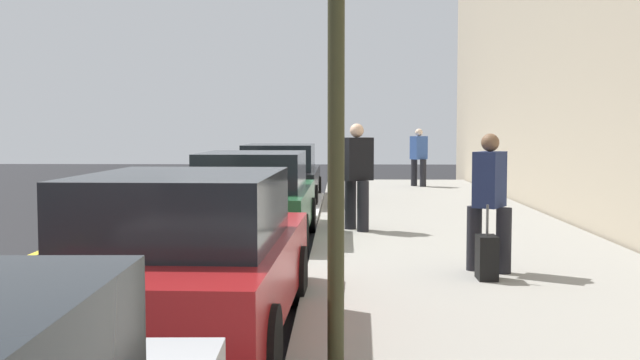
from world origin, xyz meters
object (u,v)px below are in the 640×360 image
(pedestrian_black_coat, at_px, (357,174))
(parked_car_green, at_px, (254,198))
(pedestrian_navy_coat, at_px, (489,198))
(pedestrian_blue_coat, at_px, (419,156))
(parked_car_red, at_px, (188,257))
(rolling_suitcase, at_px, (487,257))
(parked_car_black, at_px, (280,175))

(pedestrian_black_coat, bearing_deg, parked_car_green, 109.58)
(parked_car_green, distance_m, pedestrian_navy_coat, 4.53)
(pedestrian_navy_coat, relative_size, pedestrian_blue_coat, 0.97)
(parked_car_red, bearing_deg, pedestrian_black_coat, -14.41)
(pedestrian_blue_coat, bearing_deg, pedestrian_navy_coat, 177.74)
(parked_car_red, height_order, parked_car_green, same)
(parked_car_red, bearing_deg, pedestrian_navy_coat, -50.64)
(parked_car_red, relative_size, rolling_suitcase, 5.08)
(pedestrian_blue_coat, bearing_deg, pedestrian_black_coat, 168.27)
(pedestrian_black_coat, relative_size, pedestrian_navy_coat, 1.08)
(parked_car_red, xyz_separation_m, pedestrian_navy_coat, (2.60, -3.17, 0.29))
(parked_car_red, distance_m, pedestrian_blue_coat, 16.78)
(pedestrian_blue_coat, distance_m, rolling_suitcase, 14.28)
(pedestrian_black_coat, bearing_deg, rolling_suitcase, -161.58)
(parked_car_red, bearing_deg, pedestrian_blue_coat, -12.78)
(parked_car_black, height_order, pedestrian_navy_coat, pedestrian_navy_coat)
(parked_car_green, relative_size, pedestrian_black_coat, 2.37)
(parked_car_green, xyz_separation_m, pedestrian_black_coat, (0.60, -1.70, 0.37))
(pedestrian_black_coat, distance_m, pedestrian_navy_coat, 4.07)
(rolling_suitcase, bearing_deg, parked_car_green, 40.46)
(parked_car_green, xyz_separation_m, parked_car_black, (5.96, 0.03, 0.00))
(pedestrian_black_coat, height_order, rolling_suitcase, pedestrian_black_coat)
(parked_car_black, xyz_separation_m, rolling_suitcase, (-9.61, -3.15, -0.35))
(parked_car_red, height_order, pedestrian_navy_coat, pedestrian_navy_coat)
(parked_car_green, height_order, pedestrian_blue_coat, pedestrian_blue_coat)
(pedestrian_black_coat, relative_size, pedestrian_blue_coat, 1.06)
(parked_car_green, relative_size, pedestrian_navy_coat, 2.57)
(parked_car_black, bearing_deg, pedestrian_blue_coat, -39.35)
(parked_car_red, distance_m, rolling_suitcase, 3.73)
(pedestrian_black_coat, distance_m, rolling_suitcase, 4.54)
(parked_car_black, xyz_separation_m, pedestrian_blue_coat, (4.64, -3.81, 0.31))
(pedestrian_black_coat, height_order, pedestrian_blue_coat, pedestrian_black_coat)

